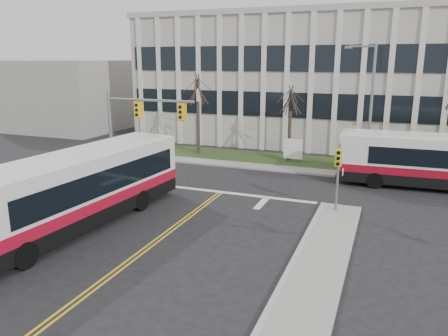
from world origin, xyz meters
TOP-DOWN VIEW (x-y plane):
  - ground at (0.00, 0.00)m, footprint 120.00×120.00m
  - sidewalk_cross at (5.00, 15.20)m, footprint 44.00×1.60m
  - building_lawn at (5.00, 18.00)m, footprint 44.00×5.00m
  - office_building at (5.00, 30.00)m, footprint 40.00×16.00m
  - building_annex at (-26.00, 26.00)m, footprint 12.00×12.00m
  - mast_arm_signal at (-5.62, 7.16)m, footprint 6.11×0.38m
  - signal_pole_near at (7.20, 6.90)m, footprint 0.34×0.39m
  - signal_pole_far at (7.20, 15.40)m, footprint 0.34×0.39m
  - streetlight at (8.03, 16.20)m, footprint 2.15×0.25m
  - directory_sign at (2.50, 17.50)m, footprint 1.50×0.12m
  - tree_left at (-6.00, 18.00)m, footprint 1.80×1.80m
  - tree_mid at (2.00, 18.20)m, footprint 1.80×1.80m
  - bus_main at (-4.52, 0.19)m, footprint 4.02×13.82m
  - bus_cross at (12.93, 14.00)m, footprint 12.80×3.25m
  - newspaper_box_red at (-7.87, 1.88)m, footprint 0.63×0.60m

SIDE VIEW (x-z plane):
  - ground at x=0.00m, z-range 0.00..0.00m
  - building_lawn at x=5.00m, z-range 0.00..0.12m
  - sidewalk_cross at x=5.00m, z-range 0.00..0.14m
  - newspaper_box_red at x=-7.87m, z-range 0.00..0.95m
  - directory_sign at x=2.50m, z-range 0.17..2.17m
  - bus_cross at x=12.93m, z-range 0.00..3.39m
  - bus_main at x=-4.52m, z-range 0.00..3.63m
  - signal_pole_near at x=7.20m, z-range 0.60..4.40m
  - signal_pole_far at x=7.20m, z-range 0.60..4.40m
  - building_annex at x=-26.00m, z-range 0.00..8.00m
  - mast_arm_signal at x=-5.62m, z-range 1.16..7.36m
  - tree_mid at x=2.00m, z-range 1.47..8.29m
  - streetlight at x=8.03m, z-range 0.59..9.79m
  - tree_left at x=-6.00m, z-range 1.66..9.36m
  - office_building at x=5.00m, z-range 0.00..12.00m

